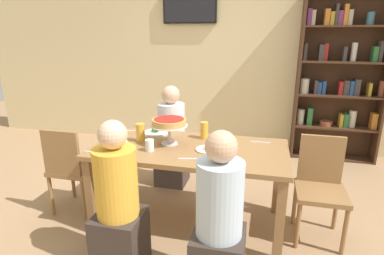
# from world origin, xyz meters

# --- Properties ---
(ground_plane) EXTENTS (12.00, 12.00, 0.00)m
(ground_plane) POSITION_xyz_m (0.00, 0.00, 0.00)
(ground_plane) COLOR #9E7A56
(rear_partition) EXTENTS (8.00, 0.12, 2.80)m
(rear_partition) POSITION_xyz_m (0.00, 2.20, 1.40)
(rear_partition) COLOR beige
(rear_partition) RESTS_ON ground_plane
(dining_table) EXTENTS (1.69, 0.84, 0.74)m
(dining_table) POSITION_xyz_m (0.00, 0.00, 0.65)
(dining_table) COLOR olive
(dining_table) RESTS_ON ground_plane
(bookshelf) EXTENTS (1.11, 0.30, 2.21)m
(bookshelf) POSITION_xyz_m (1.55, 2.01, 1.13)
(bookshelf) COLOR #422819
(bookshelf) RESTS_ON ground_plane
(television) EXTENTS (0.78, 0.05, 0.44)m
(television) POSITION_xyz_m (-0.51, 2.11, 2.04)
(television) COLOR black
(diner_near_left) EXTENTS (0.34, 0.34, 1.15)m
(diner_near_left) POSITION_xyz_m (-0.35, -0.69, 0.49)
(diner_near_left) COLOR #382D28
(diner_near_left) RESTS_ON ground_plane
(diner_far_left) EXTENTS (0.34, 0.34, 1.15)m
(diner_far_left) POSITION_xyz_m (-0.39, 0.72, 0.49)
(diner_far_left) COLOR #382D28
(diner_far_left) RESTS_ON ground_plane
(diner_near_right) EXTENTS (0.34, 0.34, 1.15)m
(diner_near_right) POSITION_xyz_m (0.38, -0.74, 0.49)
(diner_near_right) COLOR #382D28
(diner_near_right) RESTS_ON ground_plane
(chair_head_west) EXTENTS (0.40, 0.40, 0.87)m
(chair_head_west) POSITION_xyz_m (-1.14, -0.10, 0.49)
(chair_head_west) COLOR olive
(chair_head_west) RESTS_ON ground_plane
(chair_head_east) EXTENTS (0.40, 0.40, 0.87)m
(chair_head_east) POSITION_xyz_m (1.12, 0.08, 0.49)
(chair_head_east) COLOR olive
(chair_head_east) RESTS_ON ground_plane
(deep_dish_pizza_stand) EXTENTS (0.33, 0.33, 0.24)m
(deep_dish_pizza_stand) POSITION_xyz_m (-0.19, 0.04, 0.93)
(deep_dish_pizza_stand) COLOR silver
(deep_dish_pizza_stand) RESTS_ON dining_table
(salad_plate_near_diner) EXTENTS (0.25, 0.25, 0.07)m
(salad_plate_near_diner) POSITION_xyz_m (-0.69, -0.06, 0.75)
(salad_plate_near_diner) COLOR white
(salad_plate_near_diner) RESTS_ON dining_table
(salad_plate_far_diner) EXTENTS (0.25, 0.25, 0.06)m
(salad_plate_far_diner) POSITION_xyz_m (-0.42, 0.31, 0.75)
(salad_plate_far_diner) COLOR white
(salad_plate_far_diner) RESTS_ON dining_table
(salad_plate_spare) EXTENTS (0.21, 0.21, 0.06)m
(salad_plate_spare) POSITION_xyz_m (0.18, -0.04, 0.76)
(salad_plate_spare) COLOR white
(salad_plate_spare) RESTS_ON dining_table
(beer_glass_amber_tall) EXTENTS (0.08, 0.08, 0.17)m
(beer_glass_amber_tall) POSITION_xyz_m (-0.47, 0.04, 0.82)
(beer_glass_amber_tall) COLOR gold
(beer_glass_amber_tall) RESTS_ON dining_table
(beer_glass_amber_short) EXTENTS (0.07, 0.07, 0.16)m
(beer_glass_amber_short) POSITION_xyz_m (0.08, 0.26, 0.82)
(beer_glass_amber_short) COLOR gold
(beer_glass_amber_short) RESTS_ON dining_table
(water_glass_clear_near) EXTENTS (0.07, 0.07, 0.10)m
(water_glass_clear_near) POSITION_xyz_m (-0.30, -0.16, 0.79)
(water_glass_clear_near) COLOR white
(water_glass_clear_near) RESTS_ON dining_table
(cutlery_fork_near) EXTENTS (0.18, 0.04, 0.00)m
(cutlery_fork_near) POSITION_xyz_m (0.38, -0.29, 0.74)
(cutlery_fork_near) COLOR silver
(cutlery_fork_near) RESTS_ON dining_table
(cutlery_knife_near) EXTENTS (0.18, 0.02, 0.00)m
(cutlery_knife_near) POSITION_xyz_m (0.60, 0.27, 0.74)
(cutlery_knife_near) COLOR silver
(cutlery_knife_near) RESTS_ON dining_table
(cutlery_fork_far) EXTENTS (0.18, 0.02, 0.00)m
(cutlery_fork_far) POSITION_xyz_m (-0.75, -0.31, 0.74)
(cutlery_fork_far) COLOR silver
(cutlery_fork_far) RESTS_ON dining_table
(cutlery_knife_far) EXTENTS (0.18, 0.06, 0.00)m
(cutlery_knife_far) POSITION_xyz_m (0.07, -0.26, 0.74)
(cutlery_knife_far) COLOR silver
(cutlery_knife_far) RESTS_ON dining_table
(cutlery_spare_fork) EXTENTS (0.18, 0.07, 0.00)m
(cutlery_spare_fork) POSITION_xyz_m (-0.66, 0.33, 0.74)
(cutlery_spare_fork) COLOR silver
(cutlery_spare_fork) RESTS_ON dining_table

